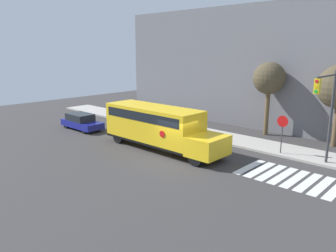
{
  "coord_description": "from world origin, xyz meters",
  "views": [
    {
      "loc": [
        13.53,
        -15.06,
        6.88
      ],
      "look_at": [
        -1.93,
        1.48,
        1.64
      ],
      "focal_mm": 35.0,
      "sensor_mm": 36.0,
      "label": 1
    }
  ],
  "objects_px": {
    "parked_car": "(81,122)",
    "traffic_light": "(327,106)",
    "stop_sign": "(282,129)",
    "school_bus": "(158,125)",
    "tree_near_sidewalk": "(269,79)"
  },
  "relations": [
    {
      "from": "school_bus",
      "to": "stop_sign",
      "type": "relative_size",
      "value": 3.59
    },
    {
      "from": "school_bus",
      "to": "tree_near_sidewalk",
      "type": "xyz_separation_m",
      "value": [
        3.85,
        8.91,
        2.92
      ]
    },
    {
      "from": "school_bus",
      "to": "traffic_light",
      "type": "bearing_deg",
      "value": 20.04
    },
    {
      "from": "parked_car",
      "to": "stop_sign",
      "type": "xyz_separation_m",
      "value": [
        16.25,
        4.97,
        1.13
      ]
    },
    {
      "from": "traffic_light",
      "to": "tree_near_sidewalk",
      "type": "height_order",
      "value": "tree_near_sidewalk"
    },
    {
      "from": "school_bus",
      "to": "stop_sign",
      "type": "bearing_deg",
      "value": 31.81
    },
    {
      "from": "school_bus",
      "to": "stop_sign",
      "type": "xyz_separation_m",
      "value": [
        7.18,
        4.46,
        0.11
      ]
    },
    {
      "from": "tree_near_sidewalk",
      "to": "traffic_light",
      "type": "bearing_deg",
      "value": -40.25
    },
    {
      "from": "traffic_light",
      "to": "tree_near_sidewalk",
      "type": "distance_m",
      "value": 8.16
    },
    {
      "from": "parked_car",
      "to": "stop_sign",
      "type": "height_order",
      "value": "stop_sign"
    },
    {
      "from": "parked_car",
      "to": "traffic_light",
      "type": "relative_size",
      "value": 0.76
    },
    {
      "from": "school_bus",
      "to": "tree_near_sidewalk",
      "type": "bearing_deg",
      "value": 66.62
    },
    {
      "from": "stop_sign",
      "to": "tree_near_sidewalk",
      "type": "relative_size",
      "value": 0.45
    },
    {
      "from": "school_bus",
      "to": "parked_car",
      "type": "distance_m",
      "value": 9.14
    },
    {
      "from": "parked_car",
      "to": "tree_near_sidewalk",
      "type": "relative_size",
      "value": 0.73
    }
  ]
}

